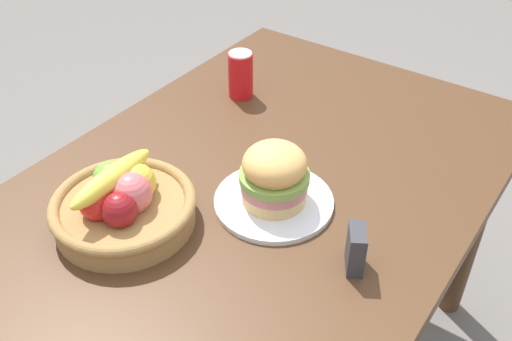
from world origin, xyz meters
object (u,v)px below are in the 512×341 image
at_px(napkin_holder, 356,249).
at_px(plate, 274,201).
at_px(soda_can, 241,75).
at_px(sandwich, 274,175).
at_px(fruit_basket, 123,204).

bearing_deg(napkin_holder, plate, 43.13).
bearing_deg(soda_can, plate, -134.84).
bearing_deg(sandwich, soda_can, 45.16).
distance_m(soda_can, napkin_holder, 0.66).
xyz_separation_m(soda_can, napkin_holder, (-0.38, -0.54, -0.02)).
relative_size(sandwich, soda_can, 1.14).
distance_m(fruit_basket, napkin_holder, 0.46).
height_order(plate, napkin_holder, napkin_holder).
distance_m(soda_can, fruit_basket, 0.55).
bearing_deg(sandwich, fruit_basket, 135.86).
height_order(plate, soda_can, soda_can).
height_order(soda_can, napkin_holder, soda_can).
height_order(fruit_basket, napkin_holder, fruit_basket).
bearing_deg(soda_can, fruit_basket, -168.66).
bearing_deg(plate, fruit_basket, 135.86).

